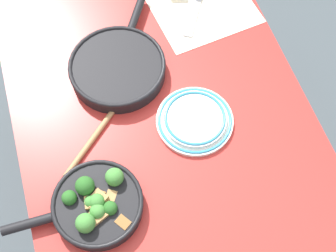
% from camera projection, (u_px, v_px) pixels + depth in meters
% --- Properties ---
extents(ground_plane, '(14.00, 14.00, 0.00)m').
position_uv_depth(ground_plane, '(168.00, 212.00, 1.94)').
color(ground_plane, '#424C51').
extents(dining_table_red, '(1.35, 0.80, 0.76)m').
position_uv_depth(dining_table_red, '(168.00, 143.00, 1.34)').
color(dining_table_red, '#B72D28').
rests_on(dining_table_red, ground_plane).
extents(skillet_broccoli, '(0.23, 0.35, 0.08)m').
position_uv_depth(skillet_broccoli, '(96.00, 204.00, 1.14)').
color(skillet_broccoli, black).
rests_on(skillet_broccoli, dining_table_red).
extents(skillet_eggs, '(0.39, 0.29, 0.05)m').
position_uv_depth(skillet_eggs, '(118.00, 67.00, 1.33)').
color(skillet_eggs, black).
rests_on(skillet_eggs, dining_table_red).
extents(wooden_spoon, '(0.25, 0.27, 0.02)m').
position_uv_depth(wooden_spoon, '(110.00, 115.00, 1.28)').
color(wooden_spoon, '#A87A4C').
rests_on(wooden_spoon, dining_table_red).
extents(dinner_plate_stack, '(0.21, 0.21, 0.03)m').
position_uv_depth(dinner_plate_stack, '(194.00, 119.00, 1.26)').
color(dinner_plate_stack, silver).
rests_on(dinner_plate_stack, dining_table_red).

